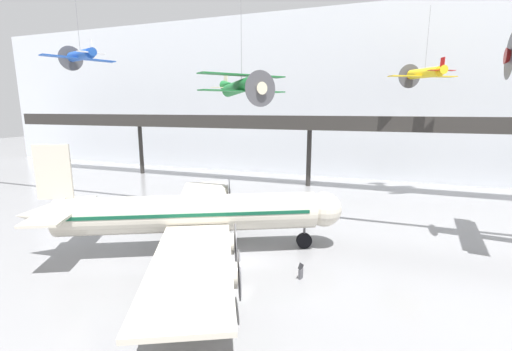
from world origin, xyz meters
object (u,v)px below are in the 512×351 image
object	(u,v)px
suspended_plane_yellow_lowwing	(425,73)
suspended_plane_green_biplane	(242,85)
suspended_plane_blue_trainer	(81,56)
info_sign_pedestal	(301,272)
airliner_silver_main	(189,214)

from	to	relation	value
suspended_plane_yellow_lowwing	suspended_plane_green_biplane	size ratio (longest dim) A/B	0.80
suspended_plane_blue_trainer	info_sign_pedestal	world-z (taller)	suspended_plane_blue_trainer
info_sign_pedestal	suspended_plane_blue_trainer	bearing A→B (deg)	-174.11
suspended_plane_green_biplane	suspended_plane_yellow_lowwing	bearing A→B (deg)	87.95
suspended_plane_yellow_lowwing	info_sign_pedestal	world-z (taller)	suspended_plane_yellow_lowwing
suspended_plane_yellow_lowwing	suspended_plane_green_biplane	bearing A→B (deg)	112.21
suspended_plane_yellow_lowwing	suspended_plane_blue_trainer	xyz separation A→B (m)	(-31.73, -21.65, 0.67)
suspended_plane_green_biplane	suspended_plane_blue_trainer	world-z (taller)	suspended_plane_blue_trainer
airliner_silver_main	suspended_plane_blue_trainer	world-z (taller)	suspended_plane_blue_trainer
airliner_silver_main	suspended_plane_blue_trainer	xyz separation A→B (m)	(-13.06, 3.42, 13.16)
suspended_plane_blue_trainer	suspended_plane_yellow_lowwing	bearing A→B (deg)	-122.99
suspended_plane_blue_trainer	info_sign_pedestal	xyz separation A→B (m)	(22.47, -4.62, -15.98)
airliner_silver_main	suspended_plane_green_biplane	size ratio (longest dim) A/B	2.37
suspended_plane_yellow_lowwing	info_sign_pedestal	xyz separation A→B (m)	(-9.26, -26.28, -15.31)
suspended_plane_blue_trainer	airliner_silver_main	bearing A→B (deg)	-171.99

